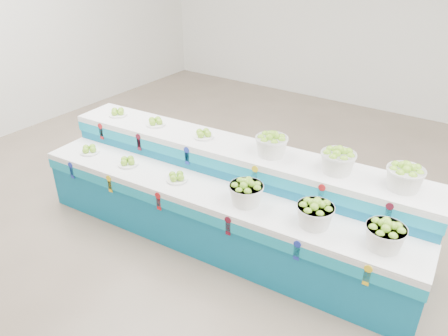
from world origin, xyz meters
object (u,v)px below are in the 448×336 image
at_px(plate_upper_mid, 155,121).
at_px(basket_upper_right, 405,177).
at_px(display_stand, 224,196).
at_px(basket_lower_left, 246,192).

height_order(plate_upper_mid, basket_upper_right, basket_upper_right).
distance_m(display_stand, basket_upper_right, 1.88).
relative_size(basket_lower_left, basket_upper_right, 1.00).
bearing_deg(plate_upper_mid, basket_upper_right, 3.70).
relative_size(display_stand, basket_lower_left, 12.80).
height_order(display_stand, basket_lower_left, display_stand).
bearing_deg(basket_lower_left, basket_upper_right, 25.87).
height_order(basket_lower_left, basket_upper_right, basket_upper_right).
relative_size(display_stand, basket_upper_right, 12.80).
xyz_separation_m(plate_upper_mid, basket_upper_right, (2.87, 0.19, 0.07)).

